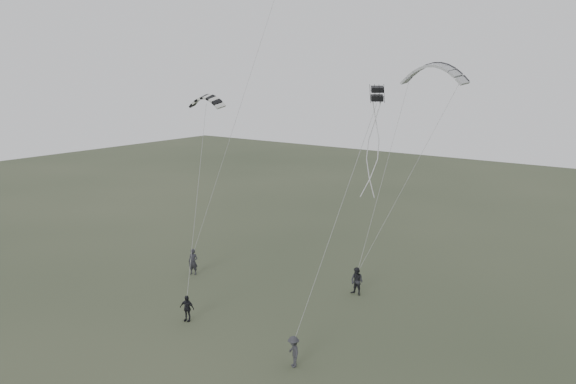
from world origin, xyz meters
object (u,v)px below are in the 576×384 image
Objects in this scene: kite_striped at (206,97)px; kite_box at (377,94)px; flyer_far at (293,352)px; flyer_center at (187,308)px; flyer_left at (193,262)px; kite_pale_large at (434,65)px; flyer_right at (357,281)px.

kite_box reaches higher than kite_striped.
flyer_far is 2.23× the size of kite_box.
flyer_center is at bearing -146.57° from flyer_far.
kite_pale_large is at bearing 13.12° from flyer_left.
kite_box reaches higher than flyer_right.
kite_striped is at bearing 106.33° from flyer_center.
flyer_center is 8.00m from flyer_far.
kite_box is at bearing -47.24° from flyer_right.
flyer_left is at bearing -156.20° from kite_striped.
kite_pale_large reaches higher than flyer_right.
kite_box is (12.91, -0.67, 0.51)m from kite_striped.
kite_pale_large is 9.46m from kite_box.
flyer_right is at bearing 40.35° from flyer_center.
kite_pale_large reaches higher than kite_striped.
flyer_right is at bearing 95.64° from kite_box.
flyer_far is at bearing -74.05° from flyer_right.
flyer_left is at bearing -140.18° from kite_pale_large.
flyer_far is 0.57× the size of kite_striped.
kite_box is (0.74, -9.31, -1.54)m from kite_pale_large.
kite_box reaches higher than flyer_center.
flyer_right is 0.66× the size of kite_striped.
flyer_far is 20.64m from kite_pale_large.
kite_striped is 12.94m from kite_box.
kite_striped is (-12.17, -8.64, -2.04)m from kite_pale_large.
flyer_left is 1.21× the size of flyer_center.
flyer_left is 21.20m from kite_pale_large.
kite_striped reaches higher than flyer_far.
flyer_left is 1.03× the size of flyer_right.
kite_striped is (-11.96, 6.73, 11.73)m from flyer_far.
flyer_left is 2.65× the size of kite_box.
flyer_left is 7.67m from flyer_center.
flyer_left is 18.60m from kite_box.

